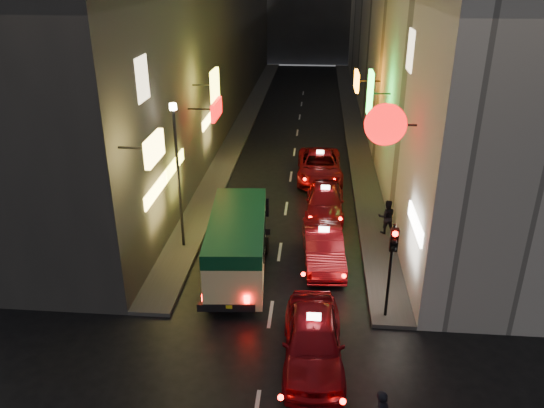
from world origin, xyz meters
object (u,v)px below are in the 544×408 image
(traffic_light, at_px, (392,253))
(lamp_post, at_px, (178,168))
(taxi_near, at_px, (313,337))
(minibus, at_px, (238,240))

(traffic_light, xyz_separation_m, lamp_post, (-8.20, 4.53, 1.04))
(taxi_near, bearing_deg, lamp_post, 130.07)
(traffic_light, height_order, lamp_post, lamp_post)
(taxi_near, xyz_separation_m, traffic_light, (2.49, 2.26, 1.77))
(taxi_near, height_order, lamp_post, lamp_post)
(traffic_light, relative_size, lamp_post, 0.56)
(lamp_post, bearing_deg, minibus, -36.99)
(lamp_post, bearing_deg, taxi_near, -49.93)
(minibus, bearing_deg, taxi_near, -57.68)
(traffic_light, bearing_deg, taxi_near, -137.83)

